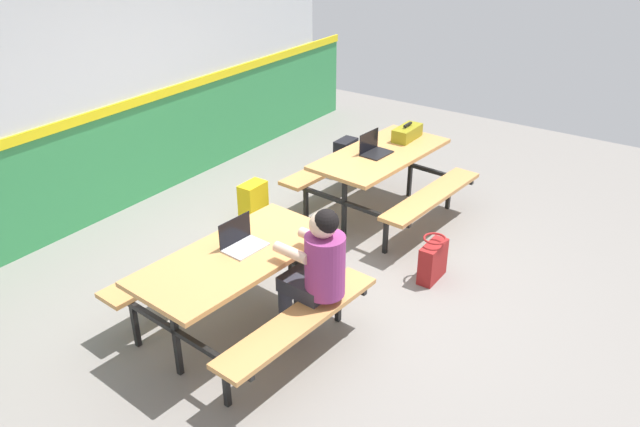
{
  "coord_description": "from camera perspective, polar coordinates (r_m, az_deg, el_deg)",
  "views": [
    {
      "loc": [
        -4.2,
        -2.81,
        3.2
      ],
      "look_at": [
        0.0,
        0.1,
        0.55
      ],
      "focal_mm": 35.46,
      "sensor_mm": 36.0,
      "label": 1
    }
  ],
  "objects": [
    {
      "name": "picnic_table_left",
      "position": [
        4.9,
        -7.52,
        -5.32
      ],
      "size": [
        1.66,
        1.67,
        0.74
      ],
      "color": "tan",
      "rests_on": "ground"
    },
    {
      "name": "tote_bag_bright",
      "position": [
        5.82,
        10.14,
        -4.19
      ],
      "size": [
        0.34,
        0.21,
        0.43
      ],
      "color": "maroon",
      "rests_on": "ground"
    },
    {
      "name": "satchel_spare",
      "position": [
        7.89,
        2.28,
        5.14
      ],
      "size": [
        0.3,
        0.22,
        0.44
      ],
      "color": "black",
      "rests_on": "ground"
    },
    {
      "name": "backpack_dark",
      "position": [
        6.75,
        -6.09,
        0.99
      ],
      "size": [
        0.3,
        0.22,
        0.44
      ],
      "color": "yellow",
      "rests_on": "ground"
    },
    {
      "name": "accent_backdrop",
      "position": [
        7.14,
        -17.14,
        10.31
      ],
      "size": [
        8.0,
        0.14,
        2.6
      ],
      "color": "#338C4C",
      "rests_on": "ground"
    },
    {
      "name": "laptop_dark",
      "position": [
        6.59,
        4.9,
        5.8
      ],
      "size": [
        0.34,
        0.25,
        0.22
      ],
      "color": "black",
      "rests_on": "picnic_table_right"
    },
    {
      "name": "ground_plane",
      "position": [
        5.99,
        0.83,
        -5.03
      ],
      "size": [
        10.0,
        10.0,
        0.02
      ],
      "primitive_type": "cube",
      "color": "gray"
    },
    {
      "name": "student_nearer",
      "position": [
        4.68,
        -0.3,
        -4.83
      ],
      "size": [
        0.38,
        0.53,
        1.21
      ],
      "color": "#2D2D38",
      "rests_on": "ground"
    },
    {
      "name": "picnic_table_right",
      "position": [
        6.71,
        5.47,
        4.2
      ],
      "size": [
        1.66,
        1.67,
        0.74
      ],
      "color": "tan",
      "rests_on": "ground"
    },
    {
      "name": "toolbox_grey",
      "position": [
        7.01,
        7.87,
        7.22
      ],
      "size": [
        0.4,
        0.18,
        0.18
      ],
      "color": "olive",
      "rests_on": "picnic_table_right"
    },
    {
      "name": "laptop_silver",
      "position": [
        4.87,
        -7.09,
        -2.53
      ],
      "size": [
        0.34,
        0.25,
        0.22
      ],
      "color": "silver",
      "rests_on": "picnic_table_left"
    }
  ]
}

